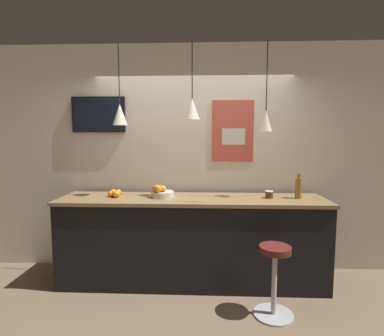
# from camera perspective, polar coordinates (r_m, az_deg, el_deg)

# --- Properties ---
(ground_plane) EXTENTS (14.00, 14.00, 0.00)m
(ground_plane) POSITION_cam_1_polar(r_m,az_deg,el_deg) (3.31, -0.52, -25.60)
(ground_plane) COLOR #756047
(back_wall) EXTENTS (8.00, 0.06, 2.90)m
(back_wall) POSITION_cam_1_polar(r_m,az_deg,el_deg) (3.90, 0.29, 1.83)
(back_wall) COLOR beige
(back_wall) RESTS_ON ground_plane
(service_counter) EXTENTS (3.10, 0.69, 1.02)m
(service_counter) POSITION_cam_1_polar(r_m,az_deg,el_deg) (3.65, 0.00, -13.55)
(service_counter) COLOR black
(service_counter) RESTS_ON ground_plane
(bar_stool) EXTENTS (0.38, 0.38, 0.70)m
(bar_stool) POSITION_cam_1_polar(r_m,az_deg,el_deg) (3.14, 15.44, -18.69)
(bar_stool) COLOR #B7B7BC
(bar_stool) RESTS_ON ground_plane
(fruit_bowl) EXTENTS (0.27, 0.27, 0.16)m
(fruit_bowl) POSITION_cam_1_polar(r_m,az_deg,el_deg) (3.54, -5.88, -4.62)
(fruit_bowl) COLOR beige
(fruit_bowl) RESTS_ON service_counter
(orange_pile) EXTENTS (0.16, 0.24, 0.09)m
(orange_pile) POSITION_cam_1_polar(r_m,az_deg,el_deg) (3.68, -14.50, -4.69)
(orange_pile) COLOR orange
(orange_pile) RESTS_ON service_counter
(juice_bottle) EXTENTS (0.08, 0.08, 0.29)m
(juice_bottle) POSITION_cam_1_polar(r_m,az_deg,el_deg) (3.67, 19.61, -3.60)
(juice_bottle) COLOR olive
(juice_bottle) RESTS_ON service_counter
(spread_jar) EXTENTS (0.09, 0.09, 0.08)m
(spread_jar) POSITION_cam_1_polar(r_m,az_deg,el_deg) (3.60, 14.48, -4.92)
(spread_jar) COLOR #562D19
(spread_jar) RESTS_ON service_counter
(pendant_lamp_left) EXTENTS (0.17, 0.17, 0.94)m
(pendant_lamp_left) POSITION_cam_1_polar(r_m,az_deg,el_deg) (3.63, -13.58, 9.96)
(pendant_lamp_left) COLOR black
(pendant_lamp_middle) EXTENTS (0.18, 0.18, 0.88)m
(pendant_lamp_middle) POSITION_cam_1_polar(r_m,az_deg,el_deg) (3.50, 0.03, 11.19)
(pendant_lamp_middle) COLOR black
(pendant_lamp_right) EXTENTS (0.14, 0.14, 1.01)m
(pendant_lamp_right) POSITION_cam_1_polar(r_m,az_deg,el_deg) (3.55, 13.89, 8.81)
(pendant_lamp_right) COLOR black
(mounted_tv) EXTENTS (0.69, 0.04, 0.45)m
(mounted_tv) POSITION_cam_1_polar(r_m,az_deg,el_deg) (4.08, -17.39, 9.71)
(mounted_tv) COLOR black
(hanging_menu_board) EXTENTS (0.24, 0.01, 0.17)m
(hanging_menu_board) POSITION_cam_1_polar(r_m,az_deg,el_deg) (3.19, 7.92, 5.96)
(hanging_menu_board) COLOR white
(wall_poster) EXTENTS (0.53, 0.01, 0.77)m
(wall_poster) POSITION_cam_1_polar(r_m,az_deg,el_deg) (3.87, 7.77, 7.02)
(wall_poster) COLOR #C64C3D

